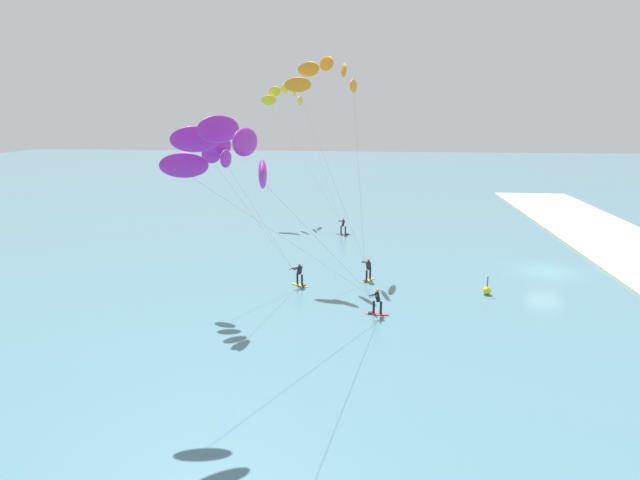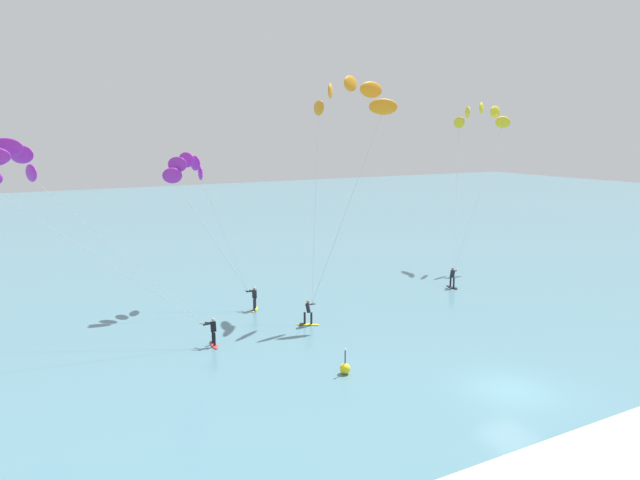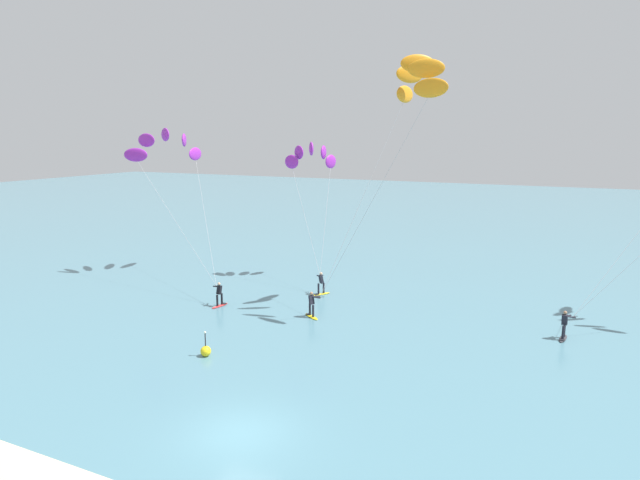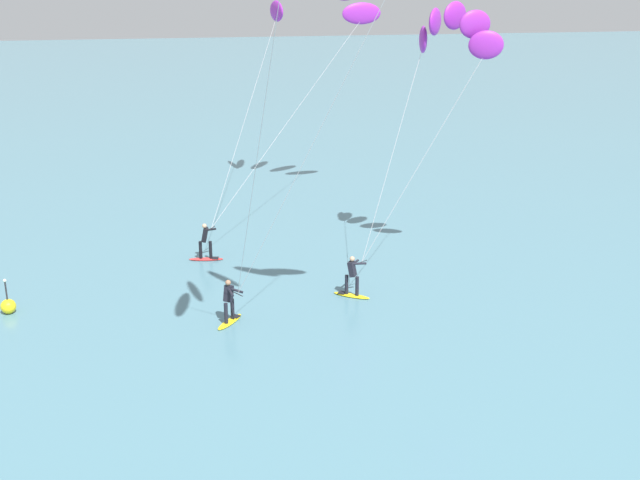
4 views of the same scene
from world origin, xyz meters
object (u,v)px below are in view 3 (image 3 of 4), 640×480
object	(u,v)px
kitesurfer_mid_water	(312,162)
kitesurfer_far_out	(167,149)
marker_buoy	(206,351)
kitesurfer_downwind	(414,86)

from	to	relation	value
kitesurfer_mid_water	kitesurfer_far_out	bearing A→B (deg)	-163.07
marker_buoy	kitesurfer_mid_water	bearing A→B (deg)	97.57
kitesurfer_downwind	marker_buoy	bearing A→B (deg)	-122.81
kitesurfer_far_out	kitesurfer_downwind	xyz separation A→B (m)	(21.33, -2.31, 4.06)
kitesurfer_far_out	marker_buoy	xyz separation A→B (m)	(13.85, -13.91, -10.07)
kitesurfer_mid_water	kitesurfer_downwind	bearing A→B (deg)	-30.70
kitesurfer_mid_water	kitesurfer_far_out	xyz separation A→B (m)	(-11.54, -3.51, 0.94)
kitesurfer_mid_water	kitesurfer_far_out	distance (m)	12.09
kitesurfer_far_out	marker_buoy	bearing A→B (deg)	-45.12
kitesurfer_downwind	kitesurfer_mid_water	bearing A→B (deg)	149.30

